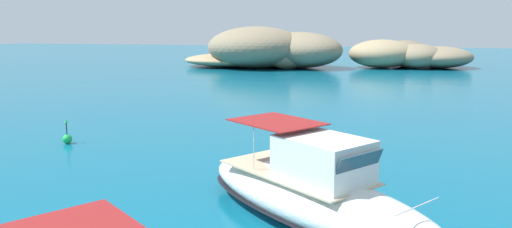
{
  "coord_description": "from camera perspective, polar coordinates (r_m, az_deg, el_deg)",
  "views": [
    {
      "loc": [
        9.06,
        -8.46,
        6.58
      ],
      "look_at": [
        0.26,
        18.2,
        1.53
      ],
      "focal_mm": 32.19,
      "sensor_mm": 36.0,
      "label": 1
    }
  ],
  "objects": [
    {
      "name": "islet_large",
      "position": [
        86.5,
        1.34,
        7.84
      ],
      "size": [
        35.12,
        29.57,
        7.53
      ],
      "color": "#84755B",
      "rests_on": "ground"
    },
    {
      "name": "islet_small",
      "position": [
        89.74,
        18.57,
        6.95
      ],
      "size": [
        24.92,
        18.88,
        5.17
      ],
      "color": "#84755B",
      "rests_on": "ground"
    },
    {
      "name": "motorboat_white",
      "position": [
        16.23,
        6.98,
        -9.78
      ],
      "size": [
        10.65,
        8.43,
        3.32
      ],
      "color": "white",
      "rests_on": "ground"
    },
    {
      "name": "channel_buoy",
      "position": [
        29.52,
        -22.41,
        -2.79
      ],
      "size": [
        0.56,
        0.56,
        1.48
      ],
      "color": "green",
      "rests_on": "ground"
    }
  ]
}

